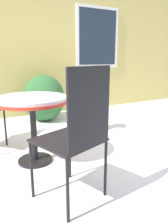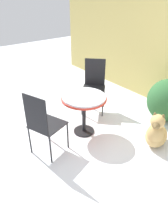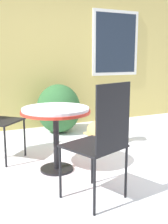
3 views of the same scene
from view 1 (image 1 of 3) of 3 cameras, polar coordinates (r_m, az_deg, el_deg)
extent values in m
plane|color=white|center=(2.72, 0.44, -10.78)|extent=(16.00, 16.00, 0.00)
cube|color=tan|center=(4.56, -13.69, 20.12)|extent=(8.00, 0.06, 3.32)
cube|color=silver|center=(5.09, 3.60, 18.85)|extent=(1.05, 0.04, 1.29)
cube|color=#1E2838|center=(5.08, 3.70, 18.86)|extent=(0.93, 0.01, 1.17)
ellipsoid|color=#2D6033|center=(4.09, -10.43, 3.61)|extent=(0.75, 0.77, 0.84)
cylinder|color=black|center=(2.59, -12.57, -12.12)|extent=(0.38, 0.38, 0.03)
cylinder|color=black|center=(2.47, -12.99, -5.02)|extent=(0.07, 0.07, 0.65)
cylinder|color=red|center=(2.38, -13.43, 2.77)|extent=(0.79, 0.79, 0.03)
cylinder|color=white|center=(2.37, -13.47, 3.52)|extent=(0.75, 0.75, 0.03)
cylinder|color=black|center=(3.06, -19.86, -3.81)|extent=(0.02, 0.02, 0.50)
cube|color=black|center=(1.75, -4.13, -7.29)|extent=(0.59, 0.59, 0.02)
cube|color=black|center=(1.51, 1.54, 1.07)|extent=(0.41, 0.16, 0.57)
cylinder|color=black|center=(2.13, -3.77, -10.78)|extent=(0.02, 0.02, 0.50)
cylinder|color=black|center=(1.89, -13.51, -14.51)|extent=(0.02, 0.02, 0.50)
cylinder|color=black|center=(1.87, 5.64, -14.47)|extent=(0.02, 0.02, 0.50)
cylinder|color=black|center=(1.60, -4.29, -19.89)|extent=(0.02, 0.02, 0.50)
ellipsoid|color=tan|center=(3.56, 0.00, -1.87)|extent=(0.54, 0.63, 0.34)
ellipsoid|color=tan|center=(3.43, 2.12, 0.00)|extent=(0.35, 0.33, 0.37)
sphere|color=tan|center=(3.36, 2.66, 4.08)|extent=(0.23, 0.23, 0.23)
cone|color=brown|center=(3.29, 4.68, 3.52)|extent=(0.14, 0.11, 0.12)
ellipsoid|color=brown|center=(3.31, 1.81, 5.42)|extent=(0.06, 0.05, 0.10)
ellipsoid|color=brown|center=(3.41, 3.04, 5.66)|extent=(0.06, 0.05, 0.10)
ellipsoid|color=tan|center=(3.74, -3.04, -2.60)|extent=(0.17, 0.26, 0.06)
camera|label=2|loc=(3.48, 63.77, 27.90)|focal=35.00mm
camera|label=3|loc=(0.83, -171.85, -3.20)|focal=45.00mm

